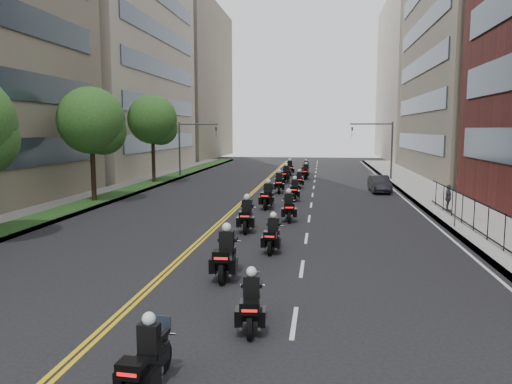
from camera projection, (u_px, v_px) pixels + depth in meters
sidewalk_right at (452, 207)px, 31.31m from camera, size 4.00×90.00×0.15m
sidewalk_left at (90, 200)px, 34.42m from camera, size 4.00×90.00×0.15m
grass_strip at (101, 198)px, 34.30m from camera, size 2.00×90.00×0.04m
building_right_tan at (498, 29)px, 50.82m from camera, size 15.11×28.00×30.00m
building_right_far at (433, 79)px, 80.57m from camera, size 15.00×28.00×26.00m
building_left_mid at (93, 21)px, 56.20m from camera, size 16.11×28.00×34.00m
building_left_far at (172, 82)px, 86.21m from camera, size 16.00×28.00×26.00m
street_trees at (49, 125)px, 27.37m from camera, size 4.40×38.40×7.98m
traffic_signal_right at (382, 142)px, 47.89m from camera, size 4.09×0.20×5.60m
traffic_signal_left at (189, 141)px, 50.36m from camera, size 4.09×0.20×5.60m
motorcycle_0 at (147, 361)px, 9.36m from camera, size 0.53×2.06×1.52m
motorcycle_1 at (251, 305)px, 12.35m from camera, size 0.57×2.09×1.55m
motorcycle_2 at (226, 256)px, 16.58m from camera, size 0.58×2.48×1.83m
motorcycle_3 at (273, 236)px, 20.14m from camera, size 0.52×2.17×1.60m
motorcycle_4 at (247, 217)px, 24.14m from camera, size 0.60×2.45×1.80m
motorcycle_5 at (289, 208)px, 26.90m from camera, size 0.65×2.35×1.74m
motorcycle_6 at (268, 197)px, 31.07m from camera, size 0.65×2.47×1.82m
motorcycle_7 at (295, 191)px, 34.49m from camera, size 0.52×2.30×1.70m
motorcycle_8 at (279, 184)px, 38.58m from camera, size 0.63×2.46×1.82m
motorcycle_9 at (299, 181)px, 41.89m from camera, size 0.57×2.11×1.56m
motorcycle_10 at (286, 175)px, 45.70m from camera, size 0.72×2.47×1.82m
motorcycle_11 at (306, 172)px, 49.02m from camera, size 0.62×2.30×1.70m
motorcycle_12 at (290, 169)px, 53.04m from camera, size 0.72×2.47×1.82m
motorcycle_13 at (306, 167)px, 56.16m from camera, size 0.60×2.11×1.56m
parked_sedan at (379, 184)px, 38.99m from camera, size 1.56×4.02×1.31m
pedestrian_c at (448, 198)px, 29.04m from camera, size 0.51×0.96×1.57m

